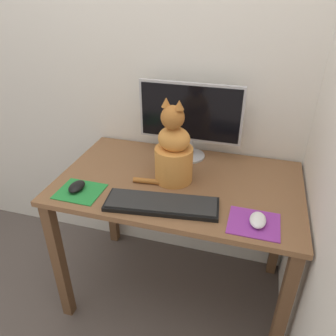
{
  "coord_description": "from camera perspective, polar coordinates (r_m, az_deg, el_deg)",
  "views": [
    {
      "loc": [
        0.31,
        -1.26,
        1.57
      ],
      "look_at": [
        -0.02,
        -0.11,
        0.87
      ],
      "focal_mm": 35.0,
      "sensor_mm": 36.0,
      "label": 1
    }
  ],
  "objects": [
    {
      "name": "mousepad_right",
      "position": [
        1.32,
        14.73,
        -9.29
      ],
      "size": [
        0.2,
        0.17,
        0.0
      ],
      "rotation": [
        0.0,
        0.0,
        -0.01
      ],
      "color": "purple",
      "rests_on": "desk"
    },
    {
      "name": "mousepad_left",
      "position": [
        1.5,
        -15.07,
        -3.95
      ],
      "size": [
        0.19,
        0.17,
        0.0
      ],
      "rotation": [
        0.0,
        0.0,
        -0.01
      ],
      "color": "#238438",
      "rests_on": "desk"
    },
    {
      "name": "ground_plane",
      "position": [
        2.03,
        1.54,
        -20.34
      ],
      "size": [
        12.0,
        12.0,
        0.0
      ],
      "primitive_type": "plane",
      "color": "#564C47"
    },
    {
      "name": "keyboard",
      "position": [
        1.36,
        -1.11,
        -6.25
      ],
      "size": [
        0.48,
        0.21,
        0.02
      ],
      "rotation": [
        0.0,
        0.0,
        0.13
      ],
      "color": "black",
      "rests_on": "desk"
    },
    {
      "name": "monitor",
      "position": [
        1.65,
        3.84,
        8.82
      ],
      "size": [
        0.52,
        0.17,
        0.39
      ],
      "color": "#B2B2B7",
      "rests_on": "desk"
    },
    {
      "name": "computer_mouse_right",
      "position": [
        1.31,
        15.38,
        -8.72
      ],
      "size": [
        0.06,
        0.1,
        0.03
      ],
      "color": "white",
      "rests_on": "mousepad_right"
    },
    {
      "name": "wall_back",
      "position": [
        1.69,
        5.53,
        19.14
      ],
      "size": [
        7.0,
        0.04,
        2.5
      ],
      "color": "silver",
      "rests_on": "ground_plane"
    },
    {
      "name": "desk",
      "position": [
        1.6,
        1.84,
        -5.66
      ],
      "size": [
        1.12,
        0.68,
        0.75
      ],
      "color": "brown",
      "rests_on": "ground_plane"
    },
    {
      "name": "cat",
      "position": [
        1.46,
        0.94,
        2.82
      ],
      "size": [
        0.28,
        0.21,
        0.39
      ],
      "rotation": [
        0.0,
        0.0,
        -0.26
      ],
      "color": "#D6893D",
      "rests_on": "desk"
    },
    {
      "name": "computer_mouse_left",
      "position": [
        1.5,
        -15.61,
        -3.13
      ],
      "size": [
        0.06,
        0.1,
        0.03
      ],
      "color": "black",
      "rests_on": "mousepad_left"
    }
  ]
}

